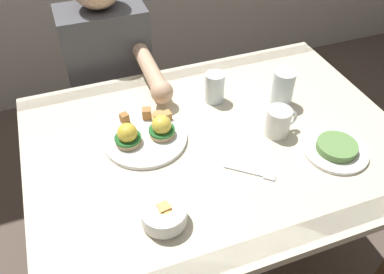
# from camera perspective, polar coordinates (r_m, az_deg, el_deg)

# --- Properties ---
(ground_plane) EXTENTS (6.00, 6.00, 0.00)m
(ground_plane) POSITION_cam_1_polar(r_m,az_deg,el_deg) (1.87, 2.63, -17.21)
(ground_plane) COLOR brown
(dining_table) EXTENTS (1.20, 0.90, 0.74)m
(dining_table) POSITION_cam_1_polar(r_m,az_deg,el_deg) (1.36, 3.46, -3.67)
(dining_table) COLOR beige
(dining_table) RESTS_ON ground_plane
(eggs_benedict_plate) EXTENTS (0.27, 0.27, 0.09)m
(eggs_benedict_plate) POSITION_cam_1_polar(r_m,az_deg,el_deg) (1.28, -6.66, 0.41)
(eggs_benedict_plate) COLOR white
(eggs_benedict_plate) RESTS_ON dining_table
(fruit_bowl) EXTENTS (0.12, 0.12, 0.06)m
(fruit_bowl) POSITION_cam_1_polar(r_m,az_deg,el_deg) (1.06, -4.00, -10.99)
(fruit_bowl) COLOR white
(fruit_bowl) RESTS_ON dining_table
(coffee_mug) EXTENTS (0.11, 0.08, 0.09)m
(coffee_mug) POSITION_cam_1_polar(r_m,az_deg,el_deg) (1.31, 12.23, 2.23)
(coffee_mug) COLOR white
(coffee_mug) RESTS_ON dining_table
(fork) EXTENTS (0.13, 0.11, 0.00)m
(fork) POSITION_cam_1_polar(r_m,az_deg,el_deg) (1.20, 8.66, -5.05)
(fork) COLOR silver
(fork) RESTS_ON dining_table
(water_glass_near) EXTENTS (0.08, 0.08, 0.13)m
(water_glass_near) POSITION_cam_1_polar(r_m,az_deg,el_deg) (1.43, 12.72, 6.52)
(water_glass_near) COLOR silver
(water_glass_near) RESTS_ON dining_table
(water_glass_far) EXTENTS (0.07, 0.07, 0.11)m
(water_glass_far) POSITION_cam_1_polar(r_m,az_deg,el_deg) (1.42, 3.24, 6.78)
(water_glass_far) COLOR silver
(water_glass_far) RESTS_ON dining_table
(side_plate) EXTENTS (0.20, 0.20, 0.04)m
(side_plate) POSITION_cam_1_polar(r_m,az_deg,el_deg) (1.31, 19.79, -1.62)
(side_plate) COLOR white
(side_plate) RESTS_ON dining_table
(diner_person) EXTENTS (0.34, 0.54, 1.14)m
(diner_person) POSITION_cam_1_polar(r_m,az_deg,el_deg) (1.76, -11.27, 8.28)
(diner_person) COLOR #33333D
(diner_person) RESTS_ON ground_plane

